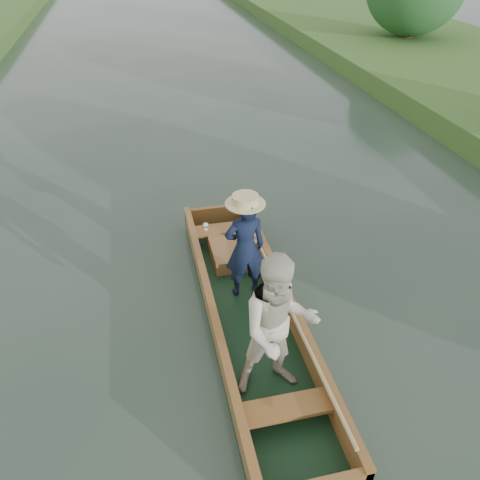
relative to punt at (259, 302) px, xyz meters
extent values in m
plane|color=#283D30|center=(-0.03, 0.31, -0.63)|extent=(120.00, 120.00, 0.00)
cylinder|color=#47331E|center=(9.77, 13.98, 0.45)|extent=(0.44, 0.44, 2.15)
cube|color=black|center=(-0.03, 0.31, -0.59)|extent=(1.10, 5.00, 0.08)
cube|color=#9C6130|center=(-0.54, 0.31, -0.39)|extent=(0.08, 5.00, 0.32)
cube|color=#9C6130|center=(0.48, 0.31, -0.39)|extent=(0.08, 5.00, 0.32)
cube|color=#9C6130|center=(-0.03, 2.77, -0.39)|extent=(1.10, 0.08, 0.32)
cube|color=#9C6130|center=(-0.54, 0.31, -0.21)|extent=(0.10, 5.00, 0.04)
cube|color=#9C6130|center=(0.48, 0.31, -0.21)|extent=(0.10, 5.00, 0.04)
cube|color=#9C6130|center=(-0.03, 2.21, -0.33)|extent=(0.94, 0.30, 0.05)
cube|color=#9C6130|center=(-0.03, -1.29, -0.33)|extent=(0.94, 0.30, 0.05)
imported|color=#101933|center=(0.02, 0.84, 0.22)|extent=(0.57, 0.38, 1.54)
cylinder|color=beige|center=(0.02, 0.84, 0.95)|extent=(0.52, 0.52, 0.12)
imported|color=beige|center=(0.00, -0.80, 0.35)|extent=(0.89, 0.70, 1.80)
cube|color=#A65535|center=(0.11, 1.72, -0.44)|extent=(0.85, 0.90, 0.22)
sphere|color=tan|center=(0.36, 1.62, -0.23)|extent=(0.18, 0.18, 0.18)
sphere|color=tan|center=(0.36, 1.61, -0.10)|extent=(0.13, 0.13, 0.13)
sphere|color=tan|center=(0.31, 1.61, -0.04)|extent=(0.05, 0.05, 0.05)
sphere|color=tan|center=(0.41, 1.61, -0.04)|extent=(0.05, 0.05, 0.05)
sphere|color=tan|center=(0.36, 1.56, -0.11)|extent=(0.05, 0.05, 0.05)
sphere|color=tan|center=(0.28, 1.60, -0.20)|extent=(0.06, 0.06, 0.06)
sphere|color=tan|center=(0.44, 1.60, -0.20)|extent=(0.06, 0.06, 0.06)
sphere|color=tan|center=(0.32, 1.59, -0.31)|extent=(0.07, 0.07, 0.07)
sphere|color=tan|center=(0.41, 1.59, -0.31)|extent=(0.07, 0.07, 0.07)
cylinder|color=silver|center=(-0.31, 2.21, -0.30)|extent=(0.07, 0.07, 0.01)
cylinder|color=silver|center=(-0.31, 2.21, -0.26)|extent=(0.01, 0.01, 0.08)
ellipsoid|color=silver|center=(-0.31, 2.21, -0.20)|extent=(0.09, 0.09, 0.05)
cylinder|color=tan|center=(0.40, 0.26, -0.17)|extent=(0.04, 4.58, 0.20)
camera|label=1|loc=(-1.17, -4.14, 3.88)|focal=35.00mm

